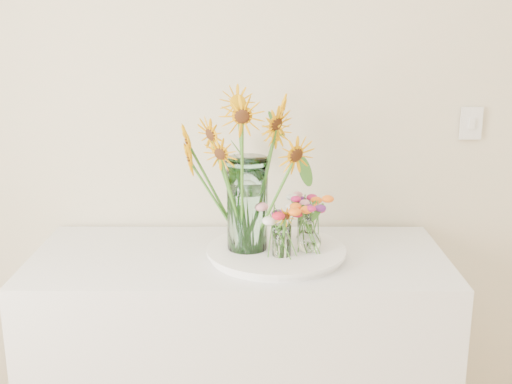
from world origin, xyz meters
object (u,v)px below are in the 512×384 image
mason_jar (247,204)px  small_vase_b (309,235)px  tray (276,253)px  counter (240,373)px  small_vase_c (306,227)px  small_vase_a (282,241)px

mason_jar → small_vase_b: 0.23m
tray → small_vase_b: 0.13m
counter → mason_jar: mason_jar is taller
small_vase_b → small_vase_c: size_ratio=1.18×
small_vase_a → small_vase_c: small_vase_a is taller
small_vase_b → small_vase_a: bearing=-154.2°
tray → mason_jar: bearing=177.1°
small_vase_a → small_vase_c: bearing=60.0°
small_vase_b → mason_jar: bearing=173.6°
tray → small_vase_b: size_ratio=3.77×
tray → mason_jar: 0.20m
small_vase_c → mason_jar: bearing=-156.7°
mason_jar → small_vase_c: (0.20, 0.09, -0.11)m
small_vase_a → mason_jar: bearing=149.0°
mason_jar → small_vase_b: (0.20, -0.02, -0.10)m
tray → mason_jar: size_ratio=1.40×
tray → small_vase_a: small_vase_a is taller
tray → small_vase_c: (0.10, 0.09, 0.06)m
mason_jar → small_vase_c: mason_jar is taller
counter → tray: (0.13, -0.02, 0.46)m
small_vase_b → small_vase_c: (-0.00, 0.11, -0.01)m
tray → small_vase_a: size_ratio=4.19×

